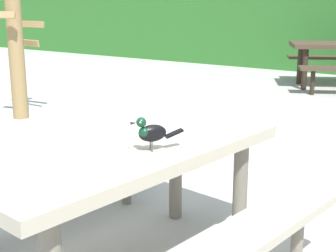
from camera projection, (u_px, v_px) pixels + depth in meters
picnic_table_foreground at (128, 178)px, 2.74m from camera, size 1.94×1.96×0.74m
bird_grackle at (151, 132)px, 2.58m from camera, size 0.19×0.25×0.18m
stalk_post_left_side at (16, 40)px, 6.14m from camera, size 0.50×0.59×1.93m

